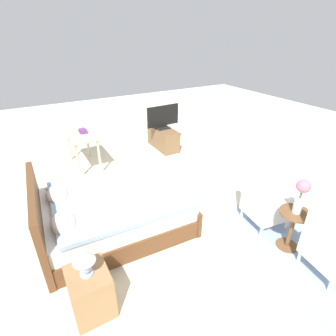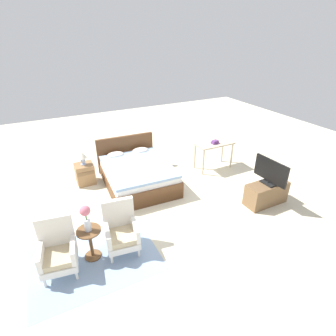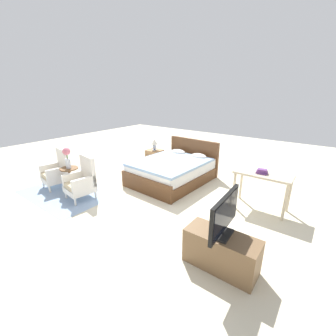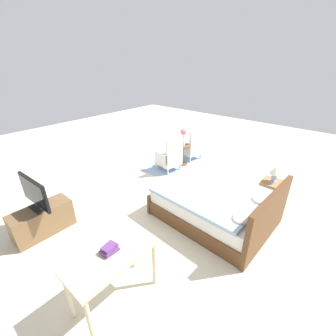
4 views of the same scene
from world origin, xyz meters
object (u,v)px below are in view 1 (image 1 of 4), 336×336
object	(u,v)px
armchair_by_window_right	(264,203)
flower_vase	(302,193)
tv_stand	(163,138)
vanity_desk	(81,138)
book_stack	(83,131)
bed	(112,211)
tv_flatscreen	(163,117)
armchair_by_window_left	(332,248)
nightstand	(91,292)
side_table	(292,225)
table_lamp	(84,258)

from	to	relation	value
armchair_by_window_right	flower_vase	bearing A→B (deg)	175.74
tv_stand	vanity_desk	world-z (taller)	vanity_desk
flower_vase	book_stack	world-z (taller)	flower_vase
bed	vanity_desk	size ratio (longest dim) A/B	2.02
vanity_desk	tv_flatscreen	bearing A→B (deg)	-88.72
armchair_by_window_left	nightstand	xyz separation A→B (m)	(0.91, 2.59, -0.12)
side_table	bed	bearing A→B (deg)	51.40
armchair_by_window_right	nightstand	distance (m)	2.59
tv_flatscreen	table_lamp	bearing A→B (deg)	141.61
vanity_desk	book_stack	distance (m)	0.16
bed	tv_flatscreen	size ratio (longest dim) A/B	2.51
table_lamp	armchair_by_window_right	bearing A→B (deg)	-87.36
side_table	book_stack	world-z (taller)	book_stack
armchair_by_window_left	book_stack	xyz separation A→B (m)	(4.25, 1.78, 0.42)
armchair_by_window_left	table_lamp	xyz separation A→B (m)	(0.91, 2.59, 0.36)
side_table	book_stack	bearing A→B (deg)	25.01
armchair_by_window_right	side_table	world-z (taller)	armchair_by_window_right
flower_vase	vanity_desk	bearing A→B (deg)	25.55
flower_vase	book_stack	distance (m)	4.13
armchair_by_window_left	armchair_by_window_right	bearing A→B (deg)	0.01
armchair_by_window_right	side_table	bearing A→B (deg)	175.74
armchair_by_window_right	tv_stand	world-z (taller)	armchair_by_window_right
armchair_by_window_left	armchair_by_window_right	size ratio (longest dim) A/B	1.00
tv_stand	book_stack	size ratio (longest dim) A/B	4.41
table_lamp	tv_flatscreen	xyz separation A→B (m)	(3.41, -2.70, 0.05)
table_lamp	vanity_desk	distance (m)	3.45
flower_vase	tv_flatscreen	xyz separation A→B (m)	(3.81, -0.15, -0.07)
table_lamp	tv_stand	distance (m)	4.37
bed	flower_vase	bearing A→B (deg)	-128.60
bed	tv_stand	distance (m)	3.08
tv_flatscreen	vanity_desk	world-z (taller)	tv_flatscreen
tv_stand	side_table	bearing A→B (deg)	177.77
side_table	nightstand	size ratio (longest dim) A/B	1.09
nightstand	side_table	bearing A→B (deg)	-98.96
flower_vase	nightstand	world-z (taller)	flower_vase
armchair_by_window_right	book_stack	bearing A→B (deg)	28.99
side_table	armchair_by_window_left	bearing A→B (deg)	-175.57
armchair_by_window_right	table_lamp	world-z (taller)	armchair_by_window_right
bed	side_table	distance (m)	2.48
armchair_by_window_right	tv_flatscreen	world-z (taller)	tv_flatscreen
nightstand	vanity_desk	bearing A→B (deg)	-12.57
side_table	nightstand	bearing A→B (deg)	81.04
armchair_by_window_right	nightstand	xyz separation A→B (m)	(-0.12, 2.59, -0.12)
tv_flatscreen	side_table	bearing A→B (deg)	177.77
flower_vase	tv_stand	xyz separation A→B (m)	(3.81, -0.15, -0.62)
armchair_by_window_left	book_stack	distance (m)	4.63
armchair_by_window_right	book_stack	distance (m)	3.71
bed	nightstand	size ratio (longest dim) A/B	3.97
armchair_by_window_left	tv_flatscreen	world-z (taller)	tv_flatscreen
table_lamp	tv_flatscreen	distance (m)	4.35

